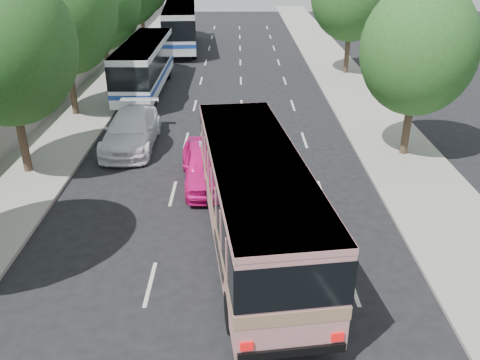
{
  "coord_description": "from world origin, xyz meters",
  "views": [
    {
      "loc": [
        0.75,
        -14.48,
        9.47
      ],
      "look_at": [
        0.84,
        1.92,
        1.6
      ],
      "focal_mm": 38.0,
      "sensor_mm": 36.0,
      "label": 1
    }
  ],
  "objects_px": {
    "tour_coach_front": "(144,62)",
    "tour_coach_rear": "(180,23)",
    "pink_taxi": "(207,165)",
    "white_pickup": "(131,130)",
    "pink_bus": "(255,193)"
  },
  "relations": [
    {
      "from": "pink_bus",
      "to": "tour_coach_rear",
      "type": "height_order",
      "value": "tour_coach_rear"
    },
    {
      "from": "white_pickup",
      "to": "tour_coach_rear",
      "type": "height_order",
      "value": "tour_coach_rear"
    },
    {
      "from": "tour_coach_front",
      "to": "pink_bus",
      "type": "bearing_deg",
      "value": -70.78
    },
    {
      "from": "pink_taxi",
      "to": "white_pickup",
      "type": "relative_size",
      "value": 0.85
    },
    {
      "from": "pink_taxi",
      "to": "tour_coach_rear",
      "type": "relative_size",
      "value": 0.38
    },
    {
      "from": "pink_taxi",
      "to": "tour_coach_front",
      "type": "distance_m",
      "value": 14.96
    },
    {
      "from": "pink_bus",
      "to": "tour_coach_rear",
      "type": "relative_size",
      "value": 0.85
    },
    {
      "from": "tour_coach_front",
      "to": "pink_taxi",
      "type": "bearing_deg",
      "value": -71.02
    },
    {
      "from": "pink_bus",
      "to": "white_pickup",
      "type": "height_order",
      "value": "pink_bus"
    },
    {
      "from": "white_pickup",
      "to": "tour_coach_front",
      "type": "bearing_deg",
      "value": 94.75
    },
    {
      "from": "pink_taxi",
      "to": "tour_coach_front",
      "type": "xyz_separation_m",
      "value": [
        -4.83,
        14.11,
        1.16
      ]
    },
    {
      "from": "tour_coach_front",
      "to": "white_pickup",
      "type": "bearing_deg",
      "value": -84.82
    },
    {
      "from": "white_pickup",
      "to": "tour_coach_rear",
      "type": "xyz_separation_m",
      "value": [
        0.0,
        24.63,
        1.46
      ]
    },
    {
      "from": "pink_bus",
      "to": "white_pickup",
      "type": "xyz_separation_m",
      "value": [
        -5.8,
        9.38,
        -1.29
      ]
    },
    {
      "from": "tour_coach_front",
      "to": "tour_coach_rear",
      "type": "xyz_separation_m",
      "value": [
        0.88,
        14.75,
        0.31
      ]
    }
  ]
}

